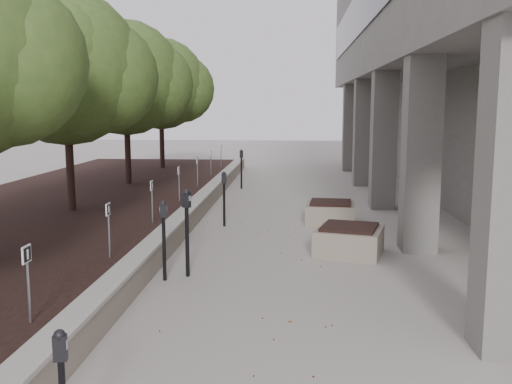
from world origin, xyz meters
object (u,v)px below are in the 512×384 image
(crabapple_tree_3, at_px, (67,101))
(parking_meter_5, at_px, (241,169))
(parking_meter_4, at_px, (224,199))
(planter_back, at_px, (330,212))
(parking_meter_3, at_px, (187,233))
(planter_front, at_px, (349,240))
(crabapple_tree_4, at_px, (126,102))
(parking_meter_2, at_px, (164,241))
(crabapple_tree_5, at_px, (161,103))

(crabapple_tree_3, xyz_separation_m, parking_meter_5, (3.69, 6.71, -2.40))
(parking_meter_4, distance_m, planter_back, 2.78)
(parking_meter_3, bearing_deg, parking_meter_4, 109.57)
(parking_meter_3, distance_m, parking_meter_5, 10.89)
(parking_meter_3, relative_size, planter_back, 1.28)
(planter_front, distance_m, planter_back, 3.11)
(parking_meter_3, xyz_separation_m, parking_meter_4, (0.12, 4.30, -0.09))
(crabapple_tree_3, relative_size, parking_meter_5, 3.76)
(parking_meter_5, xyz_separation_m, planter_back, (2.87, -6.03, -0.44))
(parking_meter_3, relative_size, parking_meter_4, 1.13)
(parking_meter_3, bearing_deg, planter_back, 81.20)
(parking_meter_4, relative_size, planter_front, 1.09)
(parking_meter_4, xyz_separation_m, planter_front, (2.88, -2.53, -0.40))
(crabapple_tree_4, relative_size, planter_back, 4.42)
(planter_front, bearing_deg, crabapple_tree_4, 132.27)
(parking_meter_3, height_order, parking_meter_4, parking_meter_3)
(parking_meter_4, bearing_deg, parking_meter_5, 75.53)
(crabapple_tree_3, xyz_separation_m, planter_front, (6.75, -2.42, -2.82))
(crabapple_tree_4, xyz_separation_m, parking_meter_3, (3.74, -9.19, -2.33))
(parking_meter_2, bearing_deg, parking_meter_3, 16.93)
(parking_meter_3, bearing_deg, planter_front, 51.66)
(crabapple_tree_5, relative_size, planter_back, 4.42)
(crabapple_tree_5, bearing_deg, crabapple_tree_3, -90.00)
(planter_back, bearing_deg, parking_meter_2, -121.69)
(crabapple_tree_4, distance_m, planter_front, 10.42)
(crabapple_tree_5, height_order, planter_back, crabapple_tree_5)
(crabapple_tree_3, relative_size, crabapple_tree_5, 1.00)
(parking_meter_4, xyz_separation_m, planter_back, (2.69, 0.57, -0.41))
(crabapple_tree_5, distance_m, parking_meter_2, 15.04)
(parking_meter_3, xyz_separation_m, planter_front, (3.00, 1.76, -0.49))
(crabapple_tree_3, relative_size, parking_meter_4, 3.92)
(parking_meter_2, xyz_separation_m, parking_meter_5, (0.30, 11.15, 0.02))
(parking_meter_2, bearing_deg, crabapple_tree_5, 83.71)
(crabapple_tree_3, height_order, parking_meter_4, crabapple_tree_3)
(crabapple_tree_4, distance_m, crabapple_tree_5, 5.00)
(parking_meter_2, height_order, parking_meter_3, parking_meter_3)
(parking_meter_4, xyz_separation_m, parking_meter_5, (-0.18, 6.59, 0.03))
(crabapple_tree_4, height_order, parking_meter_4, crabapple_tree_4)
(crabapple_tree_5, relative_size, parking_meter_4, 3.92)
(parking_meter_3, xyz_separation_m, parking_meter_5, (-0.06, 10.89, -0.06))
(crabapple_tree_3, distance_m, parking_meter_3, 6.08)
(crabapple_tree_3, xyz_separation_m, parking_meter_2, (3.39, -4.45, -2.42))
(crabapple_tree_5, distance_m, planter_front, 14.42)
(crabapple_tree_4, xyz_separation_m, crabapple_tree_5, (0.00, 5.00, 0.00))
(crabapple_tree_3, bearing_deg, crabapple_tree_4, 90.00)
(parking_meter_5, relative_size, planter_back, 1.18)
(parking_meter_2, xyz_separation_m, planter_front, (3.36, 2.03, -0.41))
(parking_meter_2, height_order, parking_meter_4, parking_meter_2)
(parking_meter_3, distance_m, planter_back, 5.64)
(crabapple_tree_4, height_order, planter_back, crabapple_tree_4)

